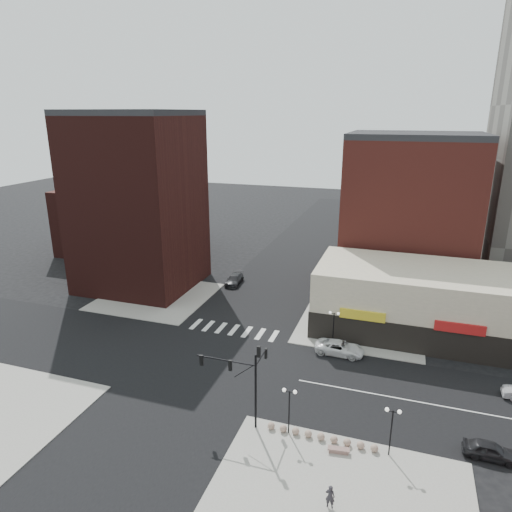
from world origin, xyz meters
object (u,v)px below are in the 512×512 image
(pedestrian, at_px, (330,496))
(stone_bench, at_px, (339,450))
(dark_sedan_north, at_px, (234,280))
(street_lamp_ne, at_px, (334,320))
(traffic_signal, at_px, (246,373))
(white_suv, at_px, (340,348))
(street_lamp_se_a, at_px, (289,400))
(street_lamp_se_b, at_px, (392,420))
(dark_sedan_east, at_px, (490,450))

(pedestrian, xyz_separation_m, stone_bench, (-0.22, 5.33, -0.67))
(dark_sedan_north, bearing_deg, street_lamp_ne, -45.08)
(traffic_signal, xyz_separation_m, stone_bench, (8.04, -1.17, -4.63))
(street_lamp_ne, height_order, white_suv, street_lamp_ne)
(street_lamp_se_a, distance_m, pedestrian, 8.10)
(pedestrian, bearing_deg, street_lamp_se_b, -116.64)
(dark_sedan_east, distance_m, stone_bench, 11.58)
(street_lamp_se_a, bearing_deg, traffic_signal, 177.43)
(traffic_signal, height_order, stone_bench, traffic_signal)
(dark_sedan_north, bearing_deg, street_lamp_se_a, -66.60)
(dark_sedan_north, xyz_separation_m, stone_bench, (20.96, -31.90, -0.40))
(dark_sedan_east, bearing_deg, traffic_signal, 98.10)
(traffic_signal, xyz_separation_m, street_lamp_se_b, (11.76, -0.17, -1.67))
(street_lamp_se_a, height_order, white_suv, street_lamp_se_a)
(street_lamp_se_a, bearing_deg, white_suv, 82.09)
(traffic_signal, xyz_separation_m, pedestrian, (8.25, -6.50, -3.97))
(street_lamp_se_a, distance_m, street_lamp_se_b, 8.00)
(street_lamp_se_b, distance_m, stone_bench, 4.87)
(pedestrian, bearing_deg, white_suv, -80.87)
(dark_sedan_north, height_order, stone_bench, dark_sedan_north)
(street_lamp_se_b, xyz_separation_m, pedestrian, (-3.51, -6.33, -2.29))
(street_lamp_se_b, bearing_deg, street_lamp_ne, 113.63)
(street_lamp_ne, bearing_deg, traffic_signal, -106.75)
(traffic_signal, bearing_deg, street_lamp_se_b, -0.82)
(street_lamp_se_b, bearing_deg, traffic_signal, 179.18)
(dark_sedan_north, relative_size, stone_bench, 2.89)
(street_lamp_se_a, distance_m, dark_sedan_north, 35.21)
(traffic_signal, bearing_deg, stone_bench, -8.28)
(dark_sedan_east, relative_size, pedestrian, 2.28)
(street_lamp_se_a, relative_size, white_suv, 0.78)
(dark_sedan_north, distance_m, pedestrian, 42.83)
(stone_bench, bearing_deg, street_lamp_ne, 93.54)
(traffic_signal, relative_size, stone_bench, 4.48)
(dark_sedan_east, bearing_deg, street_lamp_ne, 48.18)
(street_lamp_ne, distance_m, pedestrian, 22.72)
(street_lamp_se_b, distance_m, dark_sedan_east, 8.14)
(traffic_signal, distance_m, dark_sedan_east, 19.73)
(street_lamp_ne, relative_size, dark_sedan_north, 0.83)
(street_lamp_se_a, relative_size, dark_sedan_east, 1.04)
(white_suv, distance_m, pedestrian, 20.98)
(traffic_signal, xyz_separation_m, white_suv, (5.78, 14.33, -4.22))
(traffic_signal, relative_size, street_lamp_se_b, 1.87)
(traffic_signal, relative_size, dark_sedan_north, 1.55)
(street_lamp_ne, xyz_separation_m, pedestrian, (3.49, -22.33, -2.29))
(traffic_signal, distance_m, white_suv, 16.02)
(dark_sedan_east, height_order, pedestrian, pedestrian)
(dark_sedan_north, xyz_separation_m, pedestrian, (21.17, -37.23, 0.27))
(traffic_signal, relative_size, dark_sedan_east, 1.95)
(street_lamp_ne, relative_size, pedestrian, 2.37)
(white_suv, distance_m, dark_sedan_north, 24.87)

